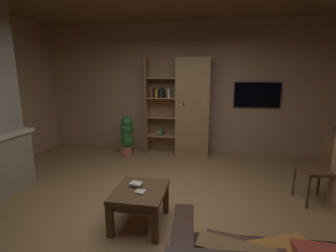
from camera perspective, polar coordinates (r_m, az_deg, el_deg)
name	(u,v)px	position (r m, az deg, el deg)	size (l,w,h in m)	color
floor	(162,213)	(3.22, -1.35, -20.31)	(6.51, 5.29, 0.02)	#A37A4C
wall_back	(186,89)	(5.38, 4.36, 8.83)	(6.63, 0.06, 2.86)	tan
window_pane_back	(161,95)	(5.45, -1.72, 7.39)	(0.75, 0.01, 0.76)	white
bookshelf_cabinet	(188,108)	(5.14, 4.94, 4.30)	(1.37, 0.41, 2.09)	#A87F51
coffee_table	(140,196)	(2.87, -6.77, -16.51)	(0.58, 0.65, 0.43)	brown
table_book_0	(140,192)	(2.75, -6.69, -15.47)	(0.11, 0.09, 0.02)	beige
table_book_1	(136,184)	(2.88, -7.67, -13.63)	(0.14, 0.10, 0.03)	beige
dining_chair	(323,165)	(3.85, 33.22, -7.94)	(0.49, 0.49, 0.92)	brown
potted_floor_plant	(127,135)	(5.23, -9.85, -2.08)	(0.29, 0.31, 0.88)	#B77051
wall_mounted_tv	(257,95)	(5.38, 20.64, 7.02)	(0.94, 0.06, 0.53)	black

